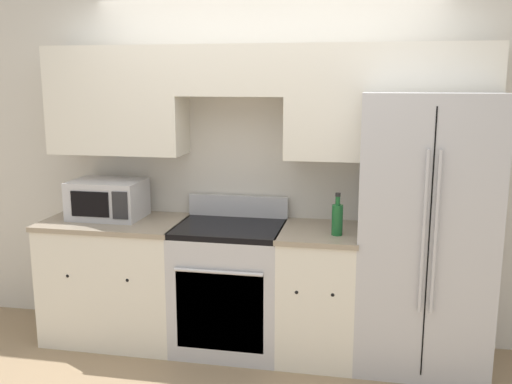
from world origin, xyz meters
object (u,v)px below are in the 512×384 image
at_px(refrigerator, 423,231).
at_px(bottle, 337,218).
at_px(oven_range, 230,286).
at_px(microwave, 108,199).

xyz_separation_m(refrigerator, bottle, (-0.57, -0.18, 0.10)).
relative_size(oven_range, microwave, 2.06).
bearing_deg(microwave, oven_range, -3.63).
bearing_deg(refrigerator, oven_range, -176.74).
height_order(refrigerator, microwave, refrigerator).
xyz_separation_m(oven_range, microwave, (-0.94, 0.06, 0.59)).
distance_m(oven_range, refrigerator, 1.41).
xyz_separation_m(oven_range, refrigerator, (1.33, 0.08, 0.46)).
bearing_deg(oven_range, refrigerator, 3.26).
relative_size(refrigerator, microwave, 3.55).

